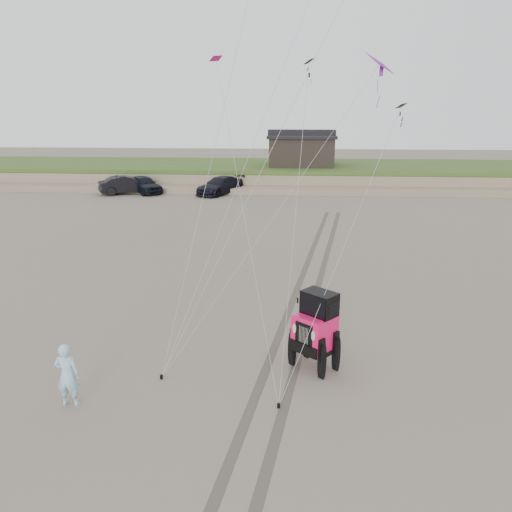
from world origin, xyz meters
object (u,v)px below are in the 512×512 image
object	(u,v)px
cabin	(301,149)
jeep	(314,339)
truck_b	(127,185)
truck_a	(144,184)
truck_c	(220,186)
man	(67,375)

from	to	relation	value
cabin	jeep	world-z (taller)	cabin
cabin	truck_b	xyz separation A→B (m)	(-14.83, -7.39, -2.47)
truck_a	truck_b	distance (m)	1.37
cabin	jeep	bearing A→B (deg)	-90.17
truck_c	man	size ratio (longest dim) A/B	3.02
man	truck_c	bearing A→B (deg)	-89.74
jeep	man	distance (m)	6.46
truck_a	man	distance (m)	32.42
truck_c	truck_b	bearing A→B (deg)	-148.16
man	cabin	bearing A→B (deg)	-100.19
truck_a	cabin	bearing A→B (deg)	-15.13
cabin	truck_b	bearing A→B (deg)	-153.52
jeep	man	world-z (taller)	jeep
jeep	man	xyz separation A→B (m)	(-6.04, -2.28, -0.07)
truck_a	jeep	world-z (taller)	jeep
truck_b	man	distance (m)	32.28
cabin	truck_c	distance (m)	10.13
truck_b	truck_c	size ratio (longest dim) A/B	0.94
cabin	truck_b	size ratio (longest dim) A/B	1.37
jeep	truck_a	bearing A→B (deg)	155.32
truck_b	truck_c	xyz separation A→B (m)	(7.92, 0.42, -0.05)
truck_a	truck_c	distance (m)	6.64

